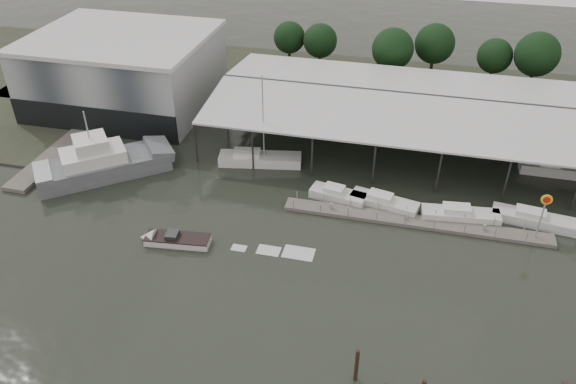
% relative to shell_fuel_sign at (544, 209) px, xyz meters
% --- Properties ---
extents(ground, '(200.00, 200.00, 0.00)m').
position_rel_shell_fuel_sign_xyz_m(ground, '(-27.00, -9.99, -3.93)').
color(ground, '#232821').
rests_on(ground, ground).
extents(land_strip_far, '(140.00, 30.00, 0.30)m').
position_rel_shell_fuel_sign_xyz_m(land_strip_far, '(-27.00, 32.01, -3.83)').
color(land_strip_far, '#35392B').
rests_on(land_strip_far, ground).
extents(land_strip_west, '(20.00, 40.00, 0.30)m').
position_rel_shell_fuel_sign_xyz_m(land_strip_west, '(-67.00, 20.01, -3.83)').
color(land_strip_west, '#35392B').
rests_on(land_strip_west, ground).
extents(storage_warehouse, '(24.50, 20.50, 10.50)m').
position_rel_shell_fuel_sign_xyz_m(storage_warehouse, '(-55.00, 19.95, 1.36)').
color(storage_warehouse, '#959B9F').
rests_on(storage_warehouse, ground).
extents(covered_boat_shed, '(58.24, 24.00, 6.96)m').
position_rel_shell_fuel_sign_xyz_m(covered_boat_shed, '(-10.00, 18.01, 2.20)').
color(covered_boat_shed, silver).
rests_on(covered_boat_shed, ground).
extents(trawler_dock, '(3.00, 18.00, 0.50)m').
position_rel_shell_fuel_sign_xyz_m(trawler_dock, '(-57.00, 4.01, -3.68)').
color(trawler_dock, slate).
rests_on(trawler_dock, ground).
extents(floating_dock, '(28.00, 2.00, 1.40)m').
position_rel_shell_fuel_sign_xyz_m(floating_dock, '(-12.00, 0.01, -3.72)').
color(floating_dock, slate).
rests_on(floating_dock, ground).
extents(shell_fuel_sign, '(1.10, 0.18, 5.55)m').
position_rel_shell_fuel_sign_xyz_m(shell_fuel_sign, '(0.00, 0.00, 0.00)').
color(shell_fuel_sign, '#97999C').
rests_on(shell_fuel_sign, ground).
extents(grey_trawler, '(15.46, 13.87, 8.84)m').
position_rel_shell_fuel_sign_xyz_m(grey_trawler, '(-48.62, 1.15, -2.35)').
color(grey_trawler, slate).
rests_on(grey_trawler, ground).
extents(white_sailboat, '(10.40, 4.36, 11.74)m').
position_rel_shell_fuel_sign_xyz_m(white_sailboat, '(-31.45, 7.88, -3.29)').
color(white_sailboat, white).
rests_on(white_sailboat, ground).
extents(speedboat_underway, '(18.20, 4.02, 2.00)m').
position_rel_shell_fuel_sign_xyz_m(speedboat_underway, '(-35.64, -9.09, -3.53)').
color(speedboat_underway, white).
rests_on(speedboat_underway, ground).
extents(moored_cruiser_0, '(6.59, 3.38, 1.70)m').
position_rel_shell_fuel_sign_xyz_m(moored_cruiser_0, '(-20.69, 2.47, -3.31)').
color(moored_cruiser_0, white).
rests_on(moored_cruiser_0, ground).
extents(moored_cruiser_1, '(7.79, 3.84, 1.70)m').
position_rel_shell_fuel_sign_xyz_m(moored_cruiser_1, '(-15.55, 2.25, -3.31)').
color(moored_cruiser_1, white).
rests_on(moored_cruiser_1, ground).
extents(moored_cruiser_2, '(8.33, 3.06, 1.70)m').
position_rel_shell_fuel_sign_xyz_m(moored_cruiser_2, '(-7.41, 1.82, -3.31)').
color(moored_cruiser_2, white).
rests_on(moored_cruiser_2, ground).
extents(moored_cruiser_3, '(8.75, 3.35, 1.70)m').
position_rel_shell_fuel_sign_xyz_m(moored_cruiser_3, '(0.13, 2.94, -3.31)').
color(moored_cruiser_3, white).
rests_on(moored_cruiser_3, ground).
extents(horizon_tree_line, '(69.54, 10.80, 9.82)m').
position_rel_shell_fuel_sign_xyz_m(horizon_tree_line, '(-2.63, 38.05, 2.00)').
color(horizon_tree_line, '#301E15').
rests_on(horizon_tree_line, ground).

